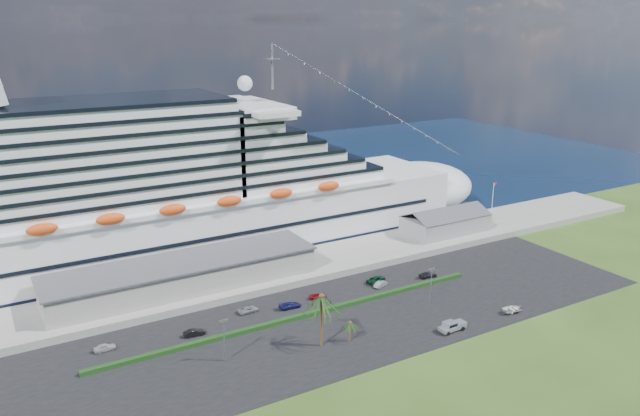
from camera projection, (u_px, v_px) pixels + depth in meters
ground at (376, 342)px, 120.71m from camera, size 420.00×420.00×0.00m
asphalt_lot at (346, 319)px, 129.79m from camera, size 140.00×38.00×0.12m
wharf at (283, 269)px, 153.53m from camera, size 240.00×20.00×1.80m
water at (172, 190)px, 228.23m from camera, size 420.00×160.00×0.02m
cruise_ship at (163, 197)px, 158.44m from camera, size 191.00×38.00×54.00m
terminal_building at (183, 274)px, 140.31m from camera, size 61.00×15.00×6.30m
port_shed at (445, 223)px, 177.55m from camera, size 24.00×12.31×7.37m
flagpole at (493, 201)px, 185.11m from camera, size 1.08×0.16×12.00m
hedge at (301, 316)px, 129.93m from camera, size 88.00×1.10×0.90m
lamp_post_left at (224, 335)px, 112.30m from camera, size 1.60×0.35×8.27m
lamp_post_right at (431, 281)px, 135.40m from camera, size 1.60×0.35×8.27m
palm_tall at (321, 302)px, 116.53m from camera, size 8.82×8.82×11.13m
palm_short at (350, 325)px, 119.55m from camera, size 3.53×3.53×4.56m
parked_car_0 at (105, 347)px, 117.14m from camera, size 4.06×1.63×1.38m
parked_car_1 at (194, 333)px, 122.67m from camera, size 4.32×1.89×1.38m
parked_car_2 at (248, 310)px, 132.52m from camera, size 4.48×2.19×1.23m
parked_car_3 at (290, 305)px, 134.40m from camera, size 4.95×2.26×1.41m
parked_car_4 at (317, 296)px, 139.11m from camera, size 4.06×2.19×1.31m
parked_car_5 at (381, 284)px, 145.33m from camera, size 4.30×2.71×1.34m
parked_car_6 at (376, 279)px, 147.72m from camera, size 5.85×4.05×1.48m
parked_car_7 at (428, 275)px, 150.45m from camera, size 4.76×2.37×1.33m
pickup_truck at (452, 326)px, 124.46m from camera, size 6.09×2.45×2.12m
boat_trailer at (513, 309)px, 132.18m from camera, size 5.34×3.76×1.50m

